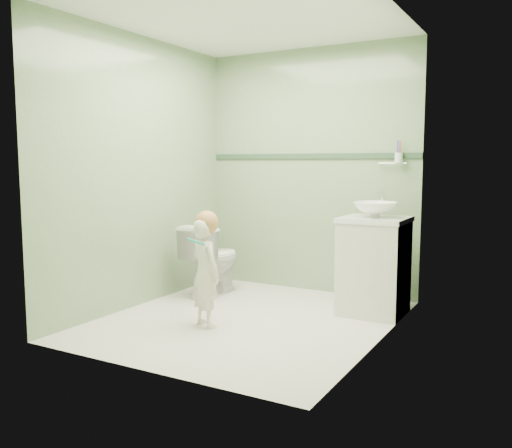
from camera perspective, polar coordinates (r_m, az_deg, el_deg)
The scene contains 12 objects.
ground at distance 4.51m, azimuth -0.94°, elevation -10.08°, with size 2.50×2.50×0.00m, color silver.
room_shell at distance 4.33m, azimuth -0.97°, elevation 5.34°, with size 2.50×2.54×2.40m.
trim_stripe at distance 5.43m, azimuth 5.64°, elevation 7.13°, with size 2.20×0.02×0.05m, color #304B35.
vanity at distance 4.72m, azimuth 12.29°, elevation -4.49°, with size 0.52×0.50×0.80m, color beige.
counter at distance 4.66m, azimuth 12.41°, elevation 0.47°, with size 0.54×0.52×0.04m, color white.
basin at distance 4.65m, azimuth 12.44°, elevation 1.49°, with size 0.37×0.37×0.13m, color white.
faucet at distance 4.82m, azimuth 13.09°, elevation 2.60°, with size 0.03×0.13×0.18m.
cup_holder at distance 5.09m, azimuth 14.71°, elevation 6.79°, with size 0.26×0.07×0.21m.
toilet at distance 5.31m, azimuth -4.61°, elevation -3.68°, with size 0.39×0.69×0.70m, color white.
toddler at distance 4.28m, azimuth -5.36°, elevation -5.13°, with size 0.31×0.21×0.85m, color beige.
hair_cap at distance 4.24m, azimuth -5.23°, elevation 0.14°, with size 0.19×0.19×0.19m, color #AE7643.
teal_toothbrush at distance 4.10m, azimuth -6.32°, elevation -1.78°, with size 0.11×0.14×0.08m.
Camera 1 is at (2.17, -3.74, 1.29)m, focal length 38.00 mm.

